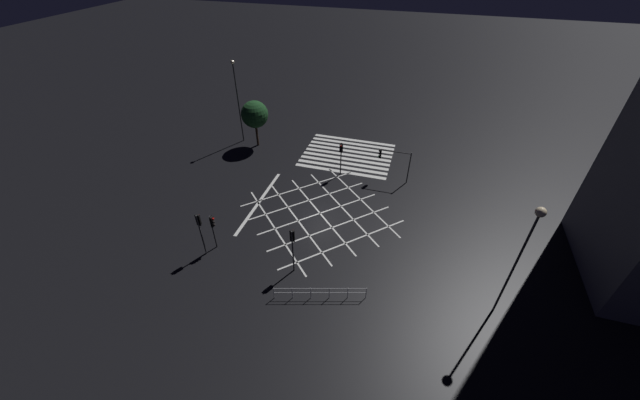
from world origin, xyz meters
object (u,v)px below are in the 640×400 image
Objects in this scene: traffic_light_ne_cross at (200,226)px; traffic_light_ne_main at (213,226)px; street_lamp_east at (527,240)px; street_tree_near at (255,114)px; street_lamp_west at (237,94)px; traffic_light_median_north at (293,242)px; traffic_light_sw_main at (392,158)px; traffic_light_median_south at (341,153)px.

traffic_light_ne_cross is 1.09m from traffic_light_ne_main.
street_lamp_east reaches higher than traffic_light_ne_cross.
street_lamp_west is at bearing -14.22° from street_tree_near.
traffic_light_median_north is 0.45× the size of street_lamp_east.
traffic_light_median_north is at bearing -87.08° from traffic_light_ne_cross.
traffic_light_sw_main is at bearing -56.69° from street_lamp_east.
street_lamp_east is at bearing 46.93° from traffic_light_median_south.
traffic_light_ne_main is at bearing 109.88° from street_lamp_west.
street_tree_near is (-2.15, 0.54, -1.97)m from street_lamp_west.
traffic_light_median_north is at bearing -3.91° from traffic_light_ne_main.
street_lamp_west is 1.75× the size of street_tree_near.
traffic_light_median_north is 1.07× the size of traffic_light_median_south.
street_lamp_east is at bearing 147.75° from street_lamp_west.
traffic_light_ne_main is 6.74m from traffic_light_median_north.
traffic_light_ne_cross is 0.44× the size of street_lamp_east.
street_lamp_west reaches higher than street_lamp_east.
street_lamp_east is at bearing -88.00° from traffic_light_median_north.
traffic_light_sw_main is 16.66m from street_lamp_east.
street_tree_near reaches higher than traffic_light_median_north.
traffic_light_ne_cross is at bearing 101.39° from street_tree_near.
traffic_light_median_north is at bearing -0.56° from traffic_light_median_south.
street_lamp_west is (5.63, -17.82, 3.02)m from traffic_light_ne_cross.
traffic_light_ne_cross is 0.99× the size of traffic_light_median_north.
street_lamp_west is (18.00, -3.44, 3.23)m from traffic_light_sw_main.
street_tree_near reaches higher than traffic_light_ne_cross.
traffic_light_sw_main is at bearing 169.66° from street_tree_near.
traffic_light_median_north is 0.73× the size of street_tree_near.
traffic_light_ne_main is (-0.51, -0.83, -0.49)m from traffic_light_ne_cross.
traffic_light_median_north is (-7.22, -0.37, 0.02)m from traffic_light_ne_cross.
traffic_light_median_south is 19.43m from street_lamp_east.
traffic_light_median_north reaches higher than traffic_light_ne_main.
traffic_light_median_south reaches higher than traffic_light_sw_main.
street_tree_near is at bearing 32.32° from traffic_light_median_north.
traffic_light_ne_main is 0.34× the size of street_lamp_west.
traffic_light_ne_main is 14.72m from traffic_light_median_south.
traffic_light_sw_main is 14.94m from traffic_light_median_north.
traffic_light_median_north is 20.04m from street_tree_near.
street_tree_near is at bearing -107.51° from traffic_light_median_south.
traffic_light_ne_main is at bearing 103.65° from street_tree_near.
traffic_light_median_south is at bearing -43.07° from street_lamp_east.
traffic_light_median_north reaches higher than traffic_light_median_south.
traffic_light_ne_cross is 15.69m from traffic_light_median_south.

